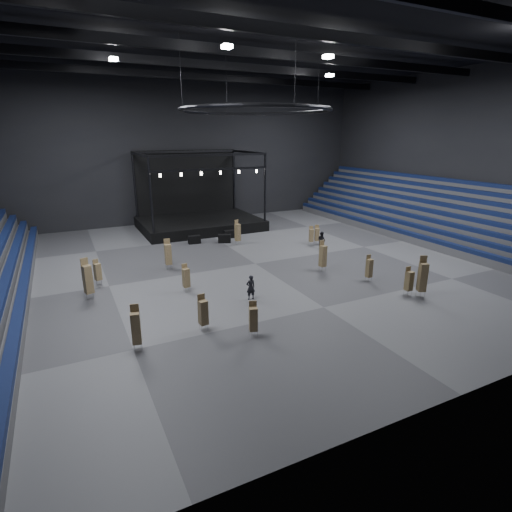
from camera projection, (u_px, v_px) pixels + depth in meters
name	position (u px, v px, depth m)	size (l,w,h in m)	color
floor	(255.00, 264.00, 35.85)	(50.00, 50.00, 0.00)	#565659
ceiling	(255.00, 41.00, 30.56)	(50.00, 42.00, 0.20)	black
wall_back	(183.00, 151.00, 51.22)	(50.00, 0.20, 18.00)	black
wall_front	(497.00, 194.00, 15.19)	(50.00, 0.20, 18.00)	black
wall_right	(460.00, 154.00, 43.75)	(0.20, 42.00, 18.00)	black
bleachers_right	(438.00, 221.00, 45.02)	(7.20, 40.00, 6.40)	#4D4C4F
stage	(198.00, 216.00, 49.35)	(14.00, 10.00, 9.20)	black
truss_ring	(255.00, 110.00, 32.03)	(12.30, 12.30, 5.15)	black
roof_girders	(255.00, 52.00, 30.79)	(49.00, 30.35, 0.70)	black
floodlights	(281.00, 52.00, 27.54)	(28.60, 16.60, 0.25)	white
flight_case_left	(194.00, 240.00, 42.34)	(1.28, 0.64, 0.85)	black
flight_case_mid	(224.00, 238.00, 42.69)	(1.33, 0.67, 0.89)	black
flight_case_right	(230.00, 234.00, 44.64)	(1.29, 0.64, 0.86)	black
chair_stack_0	(369.00, 268.00, 31.32)	(0.42, 0.42, 2.15)	silver
chair_stack_1	(253.00, 318.00, 22.71)	(0.58, 0.58, 2.13)	silver
chair_stack_2	(186.00, 277.00, 29.19)	(0.51, 0.51, 2.13)	silver
chair_stack_3	(98.00, 271.00, 30.62)	(0.58, 0.58, 2.02)	silver
chair_stack_4	(323.00, 256.00, 33.61)	(0.54, 0.54, 2.66)	silver
chair_stack_5	(409.00, 280.00, 28.57)	(0.47, 0.47, 2.13)	silver
chair_stack_6	(238.00, 232.00, 41.73)	(0.58, 0.58, 2.62)	silver
chair_stack_7	(168.00, 254.00, 34.04)	(0.58, 0.58, 2.66)	silver
chair_stack_8	(136.00, 327.00, 21.22)	(0.57, 0.57, 2.60)	silver
chair_stack_9	(311.00, 235.00, 41.62)	(0.55, 0.55, 2.00)	silver
chair_stack_10	(203.00, 312.00, 23.41)	(0.53, 0.53, 2.25)	silver
chair_stack_11	(88.00, 278.00, 27.82)	(0.68, 0.68, 2.99)	silver
chair_stack_12	(423.00, 276.00, 28.21)	(0.70, 0.70, 3.02)	silver
chair_stack_13	(317.00, 234.00, 41.92)	(0.58, 0.58, 2.05)	silver
man_center	(251.00, 287.00, 27.91)	(0.65, 0.43, 1.78)	black
crew_member	(322.00, 240.00, 40.14)	(0.88, 0.69, 1.82)	black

